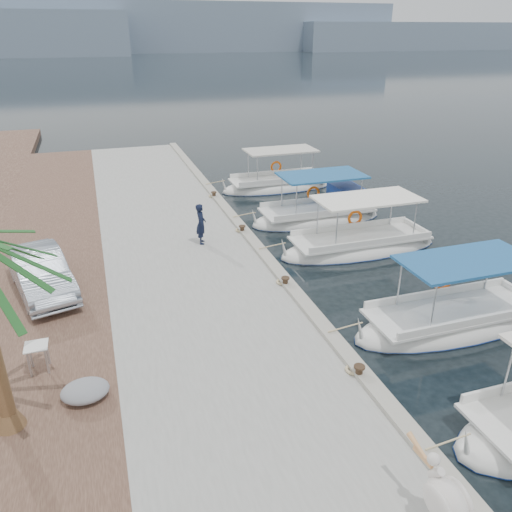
{
  "coord_description": "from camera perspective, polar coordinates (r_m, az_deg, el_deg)",
  "views": [
    {
      "loc": [
        -5.82,
        -12.15,
        8.29
      ],
      "look_at": [
        -1.0,
        2.64,
        1.2
      ],
      "focal_mm": 35.0,
      "sensor_mm": 36.0,
      "label": 1
    }
  ],
  "objects": [
    {
      "name": "quay_curb",
      "position": [
        19.62,
        0.03,
        1.31
      ],
      "size": [
        0.44,
        40.0,
        0.12
      ],
      "primitive_type": "cube",
      "color": "gray",
      "rests_on": "concrete_quay"
    },
    {
      "name": "fishing_caique_e",
      "position": [
        28.66,
        2.44,
        7.93
      ],
      "size": [
        6.5,
        2.23,
        2.83
      ],
      "color": "white",
      "rests_on": "ground"
    },
    {
      "name": "mooring_bollards",
      "position": [
        16.55,
        3.37,
        -2.87
      ],
      "size": [
        0.28,
        20.28,
        0.33
      ],
      "color": "black",
      "rests_on": "concrete_quay"
    },
    {
      "name": "distant_hills",
      "position": [
        216.56,
        -9.46,
        24.02
      ],
      "size": [
        330.0,
        60.0,
        18.0
      ],
      "color": "slate",
      "rests_on": "ground"
    },
    {
      "name": "folding_table",
      "position": [
        13.63,
        -23.71,
        -10.06
      ],
      "size": [
        0.55,
        0.55,
        0.73
      ],
      "color": "silver",
      "rests_on": "cobblestone_strip"
    },
    {
      "name": "tarp_bundle",
      "position": [
        12.52,
        -18.95,
        -14.37
      ],
      "size": [
        1.1,
        0.9,
        0.4
      ],
      "primitive_type": "ellipsoid",
      "color": "gray",
      "rests_on": "cobblestone_strip"
    },
    {
      "name": "fishing_caique_c",
      "position": [
        20.93,
        11.73,
        1.0
      ],
      "size": [
        6.92,
        2.31,
        2.83
      ],
      "color": "white",
      "rests_on": "ground"
    },
    {
      "name": "fisherman",
      "position": [
        19.75,
        -6.31,
        3.68
      ],
      "size": [
        0.47,
        0.65,
        1.63
      ],
      "primitive_type": "imported",
      "rotation": [
        0.0,
        0.0,
        1.42
      ],
      "color": "black",
      "rests_on": "concrete_quay"
    },
    {
      "name": "fishing_caique_b",
      "position": [
        16.47,
        21.49,
        -7.12
      ],
      "size": [
        6.61,
        2.23,
        2.83
      ],
      "color": "white",
      "rests_on": "ground"
    },
    {
      "name": "pelican",
      "position": [
        9.81,
        20.79,
        -24.4
      ],
      "size": [
        0.59,
        1.58,
        1.23
      ],
      "color": "tan",
      "rests_on": "concrete_quay"
    },
    {
      "name": "cobblestone_strip",
      "position": [
        19.06,
        -22.82,
        -2.51
      ],
      "size": [
        4.0,
        40.0,
        0.5
      ],
      "primitive_type": "cube",
      "color": "#4E3329",
      "rests_on": "ground"
    },
    {
      "name": "ground",
      "position": [
        15.81,
        6.48,
        -7.28
      ],
      "size": [
        400.0,
        400.0,
        0.0
      ],
      "primitive_type": "plane",
      "color": "black",
      "rests_on": "ground"
    },
    {
      "name": "fishing_caique_d",
      "position": [
        23.9,
        7.17,
        4.52
      ],
      "size": [
        6.44,
        2.44,
        2.83
      ],
      "color": "white",
      "rests_on": "ground"
    },
    {
      "name": "concrete_quay",
      "position": [
        19.14,
        -7.9,
        -0.58
      ],
      "size": [
        6.0,
        40.0,
        0.5
      ],
      "primitive_type": "cube",
      "color": "gray",
      "rests_on": "ground"
    },
    {
      "name": "parked_car",
      "position": [
        17.4,
        -23.42,
        -1.72
      ],
      "size": [
        2.52,
        4.46,
        1.39
      ],
      "primitive_type": "imported",
      "rotation": [
        0.0,
        0.0,
        0.26
      ],
      "color": "#A8B3C0",
      "rests_on": "cobblestone_strip"
    }
  ]
}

